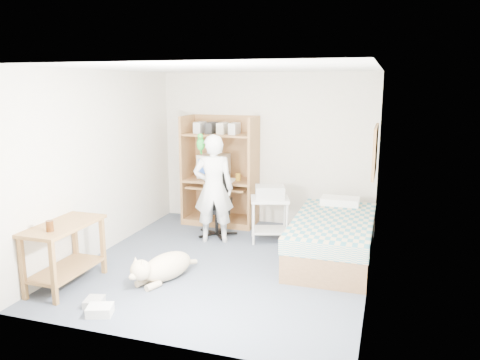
{
  "coord_description": "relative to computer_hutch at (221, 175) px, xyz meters",
  "views": [
    {
      "loc": [
        1.94,
        -5.45,
        2.33
      ],
      "look_at": [
        0.06,
        0.39,
        1.05
      ],
      "focal_mm": 35.0,
      "sensor_mm": 36.0,
      "label": 1
    }
  ],
  "objects": [
    {
      "name": "floor",
      "position": [
        0.7,
        -1.74,
        -0.82
      ],
      "size": [
        4.0,
        4.0,
        0.0
      ],
      "primitive_type": "plane",
      "color": "#434B5B",
      "rests_on": "ground"
    },
    {
      "name": "wall_back",
      "position": [
        0.7,
        0.26,
        0.43
      ],
      "size": [
        3.6,
        0.02,
        2.5
      ],
      "primitive_type": "cube",
      "color": "silver",
      "rests_on": "floor"
    },
    {
      "name": "wall_right",
      "position": [
        2.5,
        -1.74,
        0.43
      ],
      "size": [
        0.02,
        4.0,
        2.5
      ],
      "primitive_type": "cube",
      "color": "silver",
      "rests_on": "floor"
    },
    {
      "name": "wall_left",
      "position": [
        -1.1,
        -1.74,
        0.43
      ],
      "size": [
        0.02,
        4.0,
        2.5
      ],
      "primitive_type": "cube",
      "color": "silver",
      "rests_on": "floor"
    },
    {
      "name": "ceiling",
      "position": [
        0.7,
        -1.74,
        1.68
      ],
      "size": [
        3.6,
        4.0,
        0.02
      ],
      "primitive_type": "cube",
      "color": "white",
      "rests_on": "wall_back"
    },
    {
      "name": "computer_hutch",
      "position": [
        0.0,
        0.0,
        0.0
      ],
      "size": [
        1.2,
        0.63,
        1.8
      ],
      "color": "#915D32",
      "rests_on": "floor"
    },
    {
      "name": "bed",
      "position": [
        2.0,
        -1.12,
        -0.53
      ],
      "size": [
        1.02,
        2.02,
        0.66
      ],
      "color": "brown",
      "rests_on": "floor"
    },
    {
      "name": "side_desk",
      "position": [
        -0.85,
        -2.94,
        -0.33
      ],
      "size": [
        0.5,
        1.0,
        0.75
      ],
      "color": "olive",
      "rests_on": "floor"
    },
    {
      "name": "corkboard",
      "position": [
        2.47,
        -0.84,
        0.63
      ],
      "size": [
        0.04,
        0.94,
        0.66
      ],
      "color": "olive",
      "rests_on": "wall_right"
    },
    {
      "name": "office_chair",
      "position": [
        0.16,
        -0.64,
        -0.48
      ],
      "size": [
        0.55,
        0.55,
        0.97
      ],
      "rotation": [
        0.0,
        0.0,
        0.3
      ],
      "color": "black",
      "rests_on": "floor"
    },
    {
      "name": "person",
      "position": [
        0.22,
        -0.94,
        -0.02
      ],
      "size": [
        0.67,
        0.54,
        1.61
      ],
      "primitive_type": "imported",
      "rotation": [
        0.0,
        0.0,
        3.44
      ],
      "color": "white",
      "rests_on": "floor"
    },
    {
      "name": "parrot",
      "position": [
        0.03,
        -0.92,
        0.65
      ],
      "size": [
        0.12,
        0.2,
        0.33
      ],
      "rotation": [
        0.0,
        0.0,
        0.3
      ],
      "color": "#127F17",
      "rests_on": "person"
    },
    {
      "name": "dog",
      "position": [
        0.16,
        -2.47,
        -0.65
      ],
      "size": [
        0.58,
        1.01,
        0.4
      ],
      "rotation": [
        0.0,
        0.0,
        -0.38
      ],
      "color": "tan",
      "rests_on": "floor"
    },
    {
      "name": "printer_cart",
      "position": [
        1.01,
        -0.67,
        -0.38
      ],
      "size": [
        0.66,
        0.59,
        0.66
      ],
      "rotation": [
        0.0,
        0.0,
        0.31
      ],
      "color": "silver",
      "rests_on": "floor"
    },
    {
      "name": "printer",
      "position": [
        1.01,
        -0.67,
        -0.07
      ],
      "size": [
        0.5,
        0.43,
        0.18
      ],
      "primitive_type": "cube",
      "rotation": [
        0.0,
        0.0,
        0.31
      ],
      "color": "#A5A4A0",
      "rests_on": "printer_cart"
    },
    {
      "name": "crt_monitor",
      "position": [
        -0.13,
        0.01,
        0.14
      ],
      "size": [
        0.47,
        0.49,
        0.39
      ],
      "rotation": [
        0.0,
        0.0,
        -0.15
      ],
      "color": "beige",
      "rests_on": "computer_hutch"
    },
    {
      "name": "keyboard",
      "position": [
        -0.0,
        -0.16,
        -0.15
      ],
      "size": [
        0.47,
        0.21,
        0.03
      ],
      "primitive_type": "cube",
      "rotation": [
        0.0,
        0.0,
        -0.12
      ],
      "color": "beige",
      "rests_on": "computer_hutch"
    },
    {
      "name": "pencil_cup",
      "position": [
        0.33,
        -0.09,
        -0.0
      ],
      "size": [
        0.08,
        0.08,
        0.12
      ],
      "primitive_type": "cylinder",
      "color": "gold",
      "rests_on": "computer_hutch"
    },
    {
      "name": "drink_glass",
      "position": [
        -0.8,
        -3.21,
        -0.01
      ],
      "size": [
        0.08,
        0.08,
        0.12
      ],
      "primitive_type": "cylinder",
      "color": "#43210A",
      "rests_on": "side_desk"
    },
    {
      "name": "floor_box_a",
      "position": [
        -0.07,
        -3.44,
        -0.77
      ],
      "size": [
        0.3,
        0.27,
        0.1
      ],
      "primitive_type": "cube",
      "rotation": [
        0.0,
        0.0,
        0.34
      ],
      "color": "silver",
      "rests_on": "floor"
    },
    {
      "name": "floor_box_b",
      "position": [
        -0.25,
        -3.28,
        -0.78
      ],
      "size": [
        0.23,
        0.26,
        0.08
      ],
      "primitive_type": "cube",
      "rotation": [
        0.0,
        0.0,
        0.25
      ],
      "color": "#A9A9A4",
      "rests_on": "floor"
    }
  ]
}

